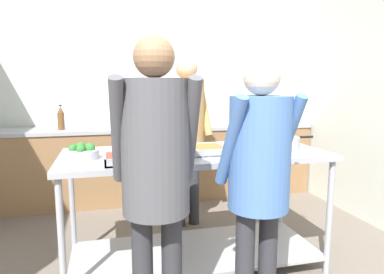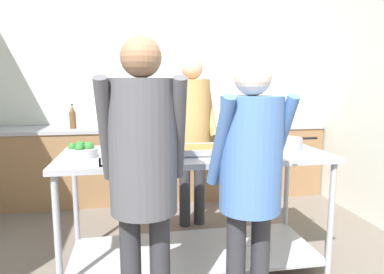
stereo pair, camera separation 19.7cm
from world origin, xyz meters
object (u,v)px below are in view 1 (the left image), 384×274
object	(u,v)px
serving_tray_roast	(140,158)
serving_tray_vegetables	(199,150)
cook_behind_counter	(187,124)
plate_stack	(245,149)
water_bottle	(61,118)
guest_serving_right	(156,162)
sauce_pan	(283,142)
broccoli_bowl	(82,153)
guest_serving_left	(259,165)

from	to	relation	value
serving_tray_roast	serving_tray_vegetables	world-z (taller)	same
cook_behind_counter	plate_stack	bearing A→B (deg)	-75.45
serving_tray_roast	plate_stack	xyz separation A→B (m)	(0.81, 0.14, -0.00)
water_bottle	guest_serving_right	bearing A→B (deg)	-73.13
plate_stack	sauce_pan	size ratio (longest dim) A/B	0.67
serving_tray_vegetables	cook_behind_counter	bearing A→B (deg)	82.27
guest_serving_right	sauce_pan	bearing A→B (deg)	32.50
broccoli_bowl	guest_serving_right	size ratio (longest dim) A/B	0.13
plate_stack	water_bottle	bearing A→B (deg)	130.04
broccoli_bowl	water_bottle	world-z (taller)	water_bottle
broccoli_bowl	guest_serving_right	bearing A→B (deg)	-59.24
broccoli_bowl	sauce_pan	world-z (taller)	broccoli_bowl
serving_tray_roast	guest_serving_left	xyz separation A→B (m)	(0.64, -0.46, 0.02)
serving_tray_vegetables	cook_behind_counter	world-z (taller)	cook_behind_counter
serving_tray_roast	sauce_pan	xyz separation A→B (m)	(1.18, 0.23, 0.02)
guest_serving_right	water_bottle	bearing A→B (deg)	106.87
sauce_pan	cook_behind_counter	bearing A→B (deg)	126.37
plate_stack	water_bottle	size ratio (longest dim) A/B	0.93
serving_tray_roast	sauce_pan	distance (m)	1.20
serving_tray_roast	serving_tray_vegetables	distance (m)	0.48
serving_tray_vegetables	guest_serving_left	bearing A→B (deg)	-72.99
serving_tray_vegetables	water_bottle	bearing A→B (deg)	123.13
guest_serving_right	cook_behind_counter	distance (m)	1.65
sauce_pan	guest_serving_left	distance (m)	0.87
serving_tray_vegetables	sauce_pan	bearing A→B (deg)	4.76
sauce_pan	guest_serving_right	size ratio (longest dim) A/B	0.24
serving_tray_vegetables	guest_serving_right	xyz separation A→B (m)	(-0.42, -0.67, 0.08)
broccoli_bowl	serving_tray_roast	xyz separation A→B (m)	(0.38, -0.19, -0.02)
guest_serving_right	cook_behind_counter	world-z (taller)	cook_behind_counter
plate_stack	water_bottle	distance (m)	2.37
serving_tray_roast	sauce_pan	bearing A→B (deg)	10.93
serving_tray_roast	guest_serving_left	size ratio (longest dim) A/B	0.29
broccoli_bowl	guest_serving_left	bearing A→B (deg)	-32.29
sauce_pan	guest_serving_left	xyz separation A→B (m)	(-0.54, -0.69, -0.01)
serving_tray_roast	plate_stack	world-z (taller)	serving_tray_roast
guest_serving_left	serving_tray_vegetables	bearing A→B (deg)	107.01
serving_tray_roast	sauce_pan	size ratio (longest dim) A/B	1.14
serving_tray_vegetables	water_bottle	distance (m)	2.13
serving_tray_vegetables	sauce_pan	world-z (taller)	sauce_pan
broccoli_bowl	guest_serving_right	distance (m)	0.80
sauce_pan	water_bottle	world-z (taller)	water_bottle
serving_tray_vegetables	plate_stack	bearing A→B (deg)	-4.50
plate_stack	sauce_pan	world-z (taller)	sauce_pan
broccoli_bowl	serving_tray_vegetables	bearing A→B (deg)	-1.29
serving_tray_vegetables	water_bottle	size ratio (longest dim) A/B	1.31
water_bottle	guest_serving_left	bearing A→B (deg)	-60.65
plate_stack	guest_serving_left	xyz separation A→B (m)	(-0.17, -0.60, 0.02)
sauce_pan	guest_serving_right	distance (m)	1.36
serving_tray_roast	guest_serving_right	xyz separation A→B (m)	(0.03, -0.50, 0.08)
serving_tray_roast	serving_tray_vegetables	size ratio (longest dim) A/B	1.21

